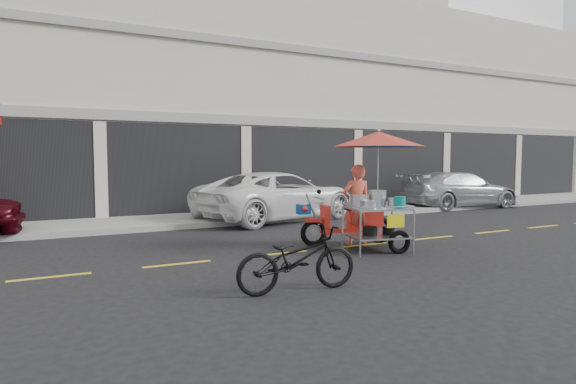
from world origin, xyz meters
name	(u,v)px	position (x,y,z in m)	size (l,w,h in m)	color
ground	(363,245)	(0.00, 0.00, 0.00)	(90.00, 90.00, 0.00)	black
sidewalk	(258,215)	(0.00, 5.50, 0.07)	(45.00, 3.00, 0.15)	gray
shophouse_block	(269,103)	(2.82, 10.59, 4.24)	(36.00, 8.11, 10.40)	beige
centerline	(363,245)	(0.00, 0.00, 0.00)	(42.00, 0.10, 0.01)	gold
white_pickup	(278,196)	(0.29, 4.67, 0.72)	(2.40, 5.21, 1.45)	white
silver_pickup	(459,190)	(7.90, 4.70, 0.67)	(1.89, 4.65, 1.35)	#AFB3B6
near_bicycle	(297,259)	(-2.98, -2.49, 0.46)	(0.61, 1.76, 0.93)	black
food_vendor_rig	(369,174)	(-0.10, -0.31, 1.53)	(2.42, 2.31, 2.45)	black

